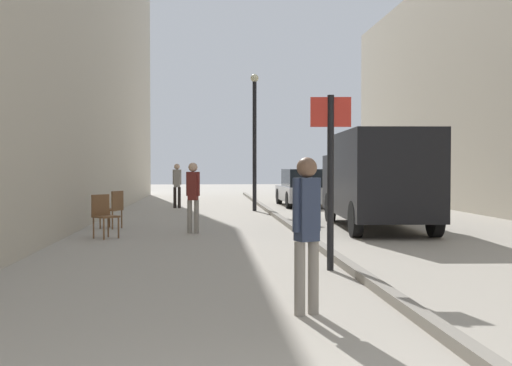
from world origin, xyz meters
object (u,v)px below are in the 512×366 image
at_px(pedestrian_mid_block, 193,192).
at_px(delivery_van, 376,177).
at_px(pedestrian_main_foreground, 307,224).
at_px(pedestrian_far_crossing, 177,182).
at_px(cafe_chair_near_window, 114,207).
at_px(lamp_post, 255,133).
at_px(street_sign_post, 331,166).
at_px(cafe_chair_by_doorway, 104,213).
at_px(parked_car, 304,188).

relative_size(pedestrian_mid_block, delivery_van, 0.29).
distance_m(pedestrian_main_foreground, pedestrian_far_crossing, 16.92).
bearing_deg(cafe_chair_near_window, lamp_post, -5.45).
relative_size(pedestrian_main_foreground, lamp_post, 0.34).
relative_size(street_sign_post, cafe_chair_by_doorway, 2.77).
distance_m(pedestrian_mid_block, delivery_van, 4.59).
height_order(lamp_post, cafe_chair_near_window, lamp_post).
xyz_separation_m(lamp_post, cafe_chair_by_doorway, (-3.89, -7.90, -2.18)).
bearing_deg(cafe_chair_near_window, pedestrian_mid_block, -92.49).
xyz_separation_m(pedestrian_main_foreground, cafe_chair_by_doorway, (-3.25, 7.17, -0.40)).
bearing_deg(parked_car, street_sign_post, -98.19).
xyz_separation_m(street_sign_post, cafe_chair_near_window, (-4.13, 6.52, -1.00)).
xyz_separation_m(cafe_chair_near_window, cafe_chair_by_doorway, (0.09, -2.05, 0.00)).
bearing_deg(cafe_chair_near_window, pedestrian_far_crossing, 19.69).
distance_m(street_sign_post, cafe_chair_near_window, 7.79).
bearing_deg(cafe_chair_by_doorway, pedestrian_far_crossing, -140.74).
height_order(pedestrian_far_crossing, cafe_chair_near_window, pedestrian_far_crossing).
bearing_deg(pedestrian_main_foreground, delivery_van, 48.31).
xyz_separation_m(delivery_van, cafe_chair_near_window, (-6.52, 0.51, -0.73)).
relative_size(cafe_chair_near_window, cafe_chair_by_doorway, 1.00).
bearing_deg(pedestrian_main_foreground, pedestrian_far_crossing, 75.61).
bearing_deg(street_sign_post, pedestrian_main_foreground, 79.57).
height_order(parked_car, cafe_chair_near_window, parked_car).
bearing_deg(pedestrian_main_foreground, street_sign_post, 51.89).
bearing_deg(delivery_van, cafe_chair_by_doorway, -163.15).
height_order(pedestrian_far_crossing, lamp_post, lamp_post).
xyz_separation_m(pedestrian_main_foreground, delivery_van, (3.18, 8.71, 0.33)).
distance_m(pedestrian_main_foreground, pedestrian_mid_block, 8.13).
height_order(pedestrian_far_crossing, parked_car, pedestrian_far_crossing).
distance_m(pedestrian_far_crossing, cafe_chair_by_doorway, 9.69).
distance_m(pedestrian_main_foreground, delivery_van, 9.28).
distance_m(pedestrian_mid_block, cafe_chair_near_window, 2.36).
xyz_separation_m(parked_car, cafe_chair_by_doorway, (-6.06, -10.45, -0.17)).
bearing_deg(cafe_chair_near_window, cafe_chair_by_doorway, -148.84).
bearing_deg(delivery_van, pedestrian_mid_block, -167.91).
bearing_deg(street_sign_post, cafe_chair_near_window, -51.55).
height_order(pedestrian_mid_block, parked_car, pedestrian_mid_block).
bearing_deg(delivery_van, pedestrian_main_foreground, -106.72).
height_order(parked_car, lamp_post, lamp_post).
xyz_separation_m(parked_car, lamp_post, (-2.17, -2.55, 2.01)).
xyz_separation_m(lamp_post, cafe_chair_near_window, (-3.97, -5.84, -2.18)).
height_order(pedestrian_main_foreground, street_sign_post, street_sign_post).
height_order(pedestrian_mid_block, pedestrian_far_crossing, pedestrian_far_crossing).
bearing_deg(pedestrian_far_crossing, pedestrian_main_foreground, 104.63).
bearing_deg(street_sign_post, parked_car, -91.59).
bearing_deg(parked_car, pedestrian_main_foreground, -99.58).
relative_size(pedestrian_main_foreground, cafe_chair_by_doorway, 1.74).
bearing_deg(cafe_chair_by_doorway, cafe_chair_near_window, -131.70).
distance_m(lamp_post, cafe_chair_near_window, 7.39).
height_order(pedestrian_main_foreground, pedestrian_far_crossing, pedestrian_far_crossing).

